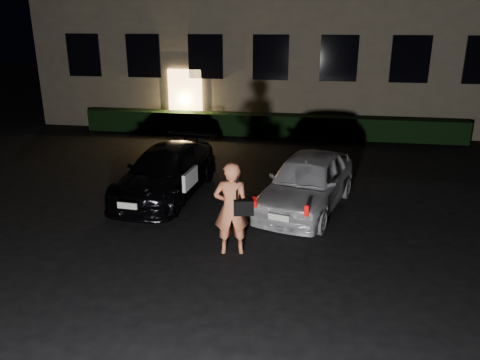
# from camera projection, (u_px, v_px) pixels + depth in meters

# --- Properties ---
(ground) EXTENTS (80.00, 80.00, 0.00)m
(ground) POSITION_uv_depth(u_px,v_px,m) (207.00, 262.00, 8.93)
(ground) COLOR black
(ground) RESTS_ON ground
(hedge) EXTENTS (15.00, 0.70, 0.85)m
(hedge) POSITION_uv_depth(u_px,v_px,m) (268.00, 125.00, 18.58)
(hedge) COLOR black
(hedge) RESTS_ON ground
(sedan) EXTENTS (2.07, 4.49, 1.25)m
(sedan) POSITION_uv_depth(u_px,v_px,m) (167.00, 172.00, 12.22)
(sedan) COLOR black
(sedan) RESTS_ON ground
(hatch) EXTENTS (2.61, 4.29, 1.37)m
(hatch) POSITION_uv_depth(u_px,v_px,m) (307.00, 182.00, 11.29)
(hatch) COLOR silver
(hatch) RESTS_ON ground
(man) EXTENTS (0.84, 0.58, 1.88)m
(man) POSITION_uv_depth(u_px,v_px,m) (232.00, 208.00, 9.01)
(man) COLOR #DE764C
(man) RESTS_ON ground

